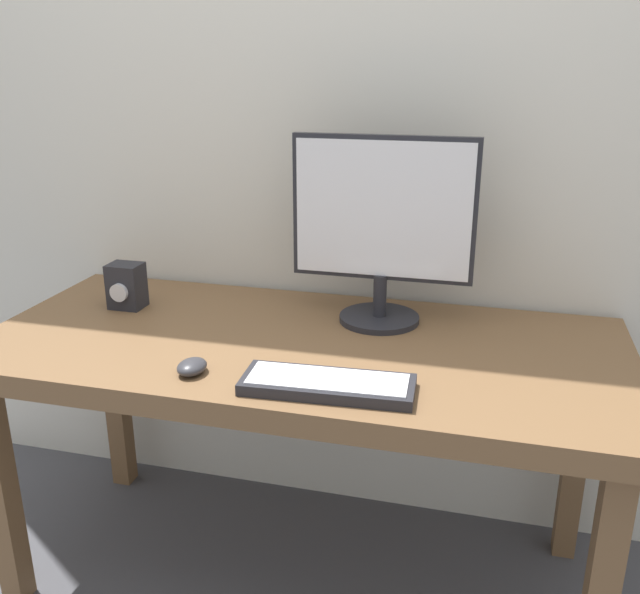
% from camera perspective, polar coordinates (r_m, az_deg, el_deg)
% --- Properties ---
extents(ground_plane, '(6.00, 6.00, 0.00)m').
position_cam_1_polar(ground_plane, '(2.13, -1.43, -21.96)').
color(ground_plane, '#4C4C51').
extents(wall_back, '(3.13, 0.04, 3.00)m').
position_cam_1_polar(wall_back, '(2.00, 1.67, 22.03)').
color(wall_back, silver).
rests_on(wall_back, ground_plane).
extents(desk, '(1.63, 0.74, 0.73)m').
position_cam_1_polar(desk, '(1.77, -1.61, -5.86)').
color(desk, brown).
rests_on(desk, ground_plane).
extents(monitor, '(0.48, 0.22, 0.50)m').
position_cam_1_polar(monitor, '(1.80, 5.24, 6.01)').
color(monitor, '#232328').
rests_on(monitor, desk).
extents(keyboard_primary, '(0.38, 0.16, 0.03)m').
position_cam_1_polar(keyboard_primary, '(1.48, 0.65, -7.30)').
color(keyboard_primary, '#232328').
rests_on(keyboard_primary, desk).
extents(mouse, '(0.07, 0.09, 0.03)m').
position_cam_1_polar(mouse, '(1.58, -10.64, -5.74)').
color(mouse, '#333338').
rests_on(mouse, desk).
extents(audio_controller, '(0.09, 0.09, 0.13)m').
position_cam_1_polar(audio_controller, '(2.02, -15.87, 0.89)').
color(audio_controller, '#232328').
rests_on(audio_controller, desk).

